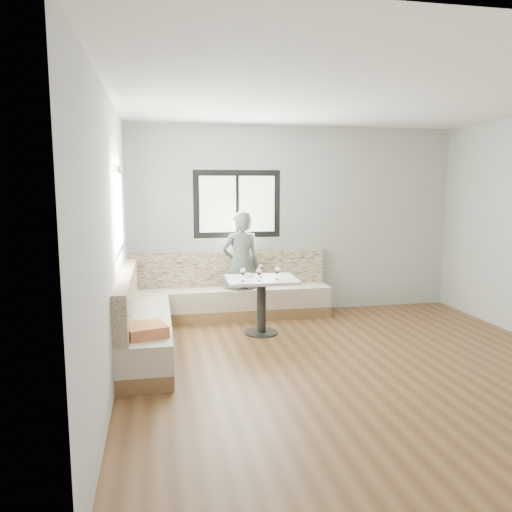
{
  "coord_description": "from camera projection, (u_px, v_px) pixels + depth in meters",
  "views": [
    {
      "loc": [
        -2.07,
        -4.82,
        1.94
      ],
      "look_at": [
        -0.82,
        1.48,
        1.01
      ],
      "focal_mm": 35.0,
      "sensor_mm": 36.0,
      "label": 1
    }
  ],
  "objects": [
    {
      "name": "banquette",
      "position": [
        197.0,
        307.0,
        6.58
      ],
      "size": [
        2.9,
        2.8,
        0.95
      ],
      "color": "olive",
      "rests_on": "ground"
    },
    {
      "name": "wine_glass_d",
      "position": [
        261.0,
        268.0,
        6.52
      ],
      "size": [
        0.07,
        0.07,
        0.17
      ],
      "color": "white",
      "rests_on": "table"
    },
    {
      "name": "person",
      "position": [
        241.0,
        265.0,
        7.16
      ],
      "size": [
        0.61,
        0.44,
        1.57
      ],
      "primitive_type": "imported",
      "rotation": [
        0.0,
        0.0,
        3.26
      ],
      "color": "#576056",
      "rests_on": "ground"
    },
    {
      "name": "room",
      "position": [
        351.0,
        235.0,
        5.22
      ],
      "size": [
        5.01,
        5.01,
        2.81
      ],
      "color": "brown",
      "rests_on": "ground"
    },
    {
      "name": "wine_glass_b",
      "position": [
        259.0,
        272.0,
        6.22
      ],
      "size": [
        0.07,
        0.07,
        0.17
      ],
      "color": "white",
      "rests_on": "table"
    },
    {
      "name": "olive_ramekin",
      "position": [
        249.0,
        275.0,
        6.53
      ],
      "size": [
        0.11,
        0.11,
        0.04
      ],
      "color": "white",
      "rests_on": "table"
    },
    {
      "name": "wine_glass_c",
      "position": [
        277.0,
        271.0,
        6.32
      ],
      "size": [
        0.07,
        0.07,
        0.17
      ],
      "color": "white",
      "rests_on": "table"
    },
    {
      "name": "wine_glass_a",
      "position": [
        243.0,
        272.0,
        6.21
      ],
      "size": [
        0.07,
        0.07,
        0.17
      ],
      "color": "white",
      "rests_on": "table"
    },
    {
      "name": "table",
      "position": [
        261.0,
        292.0,
        6.47
      ],
      "size": [
        0.92,
        0.72,
        0.74
      ],
      "rotation": [
        0.0,
        0.0,
        -0.03
      ],
      "color": "black",
      "rests_on": "ground"
    }
  ]
}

